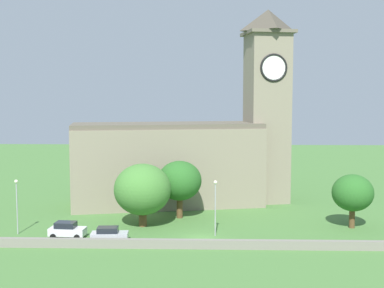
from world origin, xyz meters
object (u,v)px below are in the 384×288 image
at_px(streetlamp_west_mid, 215,199).
at_px(tree_churchyard, 143,189).
at_px(tree_riverside_east, 180,181).
at_px(church, 192,149).
at_px(car_white, 67,230).
at_px(tree_by_tower, 353,193).
at_px(car_silver, 109,234).
at_px(streetlamp_west_end, 17,198).

bearing_deg(streetlamp_west_mid, tree_churchyard, 155.32).
bearing_deg(tree_riverside_east, church, 81.47).
bearing_deg(car_white, tree_churchyard, 34.16).
xyz_separation_m(tree_churchyard, tree_by_tower, (26.86, 0.01, -0.30)).
distance_m(streetlamp_west_mid, tree_by_tower, 18.06).
distance_m(church, streetlamp_west_mid, 19.14).
distance_m(car_white, streetlamp_west_mid, 18.04).
xyz_separation_m(car_silver, streetlamp_west_mid, (12.32, 2.81, 3.67)).
bearing_deg(church, streetlamp_west_mid, -79.66).
distance_m(streetlamp_west_end, tree_by_tower, 41.89).
distance_m(car_silver, streetlamp_west_mid, 13.16).
height_order(car_white, car_silver, car_white).
relative_size(streetlamp_west_end, tree_by_tower, 0.97).
bearing_deg(streetlamp_west_mid, car_white, -175.57).
bearing_deg(streetlamp_west_mid, tree_by_tower, 13.72).
relative_size(car_white, tree_churchyard, 0.54).
bearing_deg(church, streetlamp_west_end, -138.63).
height_order(car_silver, streetlamp_west_end, streetlamp_west_end).
bearing_deg(tree_by_tower, church, 145.94).
xyz_separation_m(car_white, streetlamp_west_end, (-6.51, 1.49, 3.55)).
xyz_separation_m(streetlamp_west_mid, tree_riverside_east, (-4.78, 8.93, 0.63)).
relative_size(church, tree_churchyard, 4.27).
height_order(church, tree_churchyard, church).
relative_size(church, tree_riverside_east, 4.38).
bearing_deg(streetlamp_west_end, tree_riverside_east, 24.48).
bearing_deg(tree_riverside_east, tree_churchyard, -134.21).
bearing_deg(car_silver, tree_churchyard, 67.00).
relative_size(car_silver, streetlamp_west_end, 0.65).
xyz_separation_m(streetlamp_west_mid, tree_churchyard, (-9.31, 4.28, 0.28)).
height_order(church, tree_by_tower, church).
distance_m(church, car_white, 25.53).
xyz_separation_m(tree_riverside_east, tree_by_tower, (22.33, -4.65, -0.65)).
distance_m(car_white, tree_by_tower, 35.80).
relative_size(streetlamp_west_end, tree_churchyard, 0.83).
bearing_deg(car_white, car_silver, -15.19).
bearing_deg(streetlamp_west_end, tree_churchyard, 15.66).
bearing_deg(church, car_silver, -112.88).
relative_size(tree_riverside_east, tree_by_tower, 1.15).
relative_size(church, streetlamp_west_mid, 5.14).
height_order(church, streetlamp_west_mid, church).
height_order(car_silver, streetlamp_west_mid, streetlamp_west_mid).
height_order(car_white, streetlamp_west_end, streetlamp_west_end).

